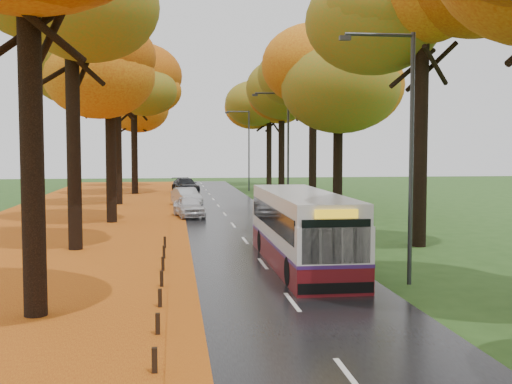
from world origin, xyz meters
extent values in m
plane|color=#284C19|center=(0.00, 0.00, 0.00)|extent=(160.00, 160.00, 0.00)
cube|color=black|center=(0.00, 25.00, 0.02)|extent=(6.50, 90.00, 0.04)
cube|color=silver|center=(0.00, 25.00, 0.04)|extent=(0.12, 90.00, 0.01)
cube|color=maroon|center=(-9.00, 25.00, 0.01)|extent=(12.00, 90.00, 0.02)
cube|color=orange|center=(-3.05, 25.00, 0.04)|extent=(0.90, 90.00, 0.01)
cylinder|color=black|center=(-6.90, 5.50, 4.29)|extent=(0.60, 0.60, 8.58)
cylinder|color=black|center=(-7.50, 16.50, 4.58)|extent=(0.60, 0.60, 9.15)
ellipsoid|color=orange|center=(-7.50, 16.50, 10.30)|extent=(8.00, 8.00, 6.24)
cylinder|color=black|center=(-6.90, 26.50, 4.00)|extent=(0.60, 0.60, 8.00)
ellipsoid|color=orange|center=(-6.90, 26.50, 9.00)|extent=(9.20, 9.20, 7.18)
cylinder|color=black|center=(-7.50, 38.50, 4.29)|extent=(0.60, 0.60, 8.58)
ellipsoid|color=orange|center=(-7.50, 38.50, 9.65)|extent=(8.00, 8.00, 6.24)
cylinder|color=black|center=(-6.90, 49.50, 4.58)|extent=(0.60, 0.60, 9.15)
ellipsoid|color=orange|center=(-6.90, 49.50, 10.30)|extent=(9.20, 9.20, 7.18)
cylinder|color=black|center=(-7.50, 59.50, 4.00)|extent=(0.60, 0.60, 8.00)
ellipsoid|color=orange|center=(-7.50, 59.50, 9.00)|extent=(8.00, 8.00, 6.24)
cylinder|color=black|center=(7.50, 15.50, 4.61)|extent=(0.60, 0.60, 9.22)
ellipsoid|color=#BD700E|center=(7.50, 15.50, 10.37)|extent=(8.20, 8.20, 6.40)
cylinder|color=black|center=(6.90, 27.50, 4.10)|extent=(0.60, 0.60, 8.19)
ellipsoid|color=#BD700E|center=(6.90, 27.50, 9.22)|extent=(9.20, 9.20, 7.18)
cylinder|color=black|center=(7.50, 37.50, 4.35)|extent=(0.60, 0.60, 8.70)
ellipsoid|color=#BD700E|center=(7.50, 37.50, 9.79)|extent=(8.20, 8.20, 6.40)
cylinder|color=black|center=(6.90, 48.50, 4.61)|extent=(0.60, 0.60, 9.22)
ellipsoid|color=#BD700E|center=(6.90, 48.50, 10.37)|extent=(9.20, 9.20, 7.18)
cylinder|color=black|center=(7.50, 60.50, 4.10)|extent=(0.60, 0.60, 8.19)
ellipsoid|color=#BD700E|center=(7.50, 60.50, 9.22)|extent=(8.20, 8.20, 6.40)
cube|color=black|center=(-3.70, 0.80, 0.26)|extent=(0.11, 0.11, 0.52)
cube|color=black|center=(-3.70, 3.40, 0.26)|extent=(0.11, 0.11, 0.52)
cube|color=black|center=(-3.70, 6.00, 0.26)|extent=(0.11, 0.11, 0.52)
cube|color=black|center=(-3.70, 8.60, 0.26)|extent=(0.11, 0.11, 0.52)
cube|color=black|center=(-3.70, 11.20, 0.26)|extent=(0.11, 0.11, 0.52)
cube|color=black|center=(-3.70, 13.80, 0.26)|extent=(0.11, 0.11, 0.52)
cube|color=black|center=(-3.70, 16.40, 0.26)|extent=(0.11, 0.11, 0.52)
cylinder|color=#333538|center=(4.20, 8.00, 4.00)|extent=(0.14, 0.14, 8.00)
cylinder|color=#333538|center=(3.10, 8.00, 7.90)|extent=(2.20, 0.11, 0.11)
cube|color=#333538|center=(2.00, 8.00, 7.78)|extent=(0.35, 0.18, 0.14)
cylinder|color=#333538|center=(4.20, 30.00, 4.00)|extent=(0.14, 0.14, 8.00)
cylinder|color=#333538|center=(3.10, 30.00, 7.90)|extent=(2.20, 0.11, 0.11)
cube|color=#333538|center=(2.00, 30.00, 7.78)|extent=(0.35, 0.18, 0.14)
cylinder|color=#333538|center=(4.20, 52.00, 4.00)|extent=(0.14, 0.14, 8.00)
cylinder|color=#333538|center=(3.10, 52.00, 7.90)|extent=(2.20, 0.11, 0.11)
cube|color=#333538|center=(2.00, 52.00, 7.78)|extent=(0.35, 0.18, 0.14)
cube|color=#560D12|center=(1.37, 11.53, 0.46)|extent=(2.33, 10.24, 0.84)
cube|color=silver|center=(1.37, 11.53, 1.48)|extent=(2.33, 10.24, 1.21)
cube|color=silver|center=(1.37, 11.53, 2.41)|extent=(2.29, 10.04, 0.65)
cube|color=#381A5C|center=(1.37, 11.53, 0.92)|extent=(2.35, 10.26, 0.11)
cube|color=black|center=(1.37, 11.53, 1.86)|extent=(2.36, 9.42, 0.79)
cube|color=black|center=(1.37, 6.44, 1.67)|extent=(2.05, 0.06, 1.30)
cube|color=yellow|center=(1.37, 6.44, 2.48)|extent=(1.28, 0.06, 0.26)
cube|color=black|center=(1.37, 6.46, 0.30)|extent=(2.28, 0.12, 0.33)
cylinder|color=black|center=(0.33, 8.05, 0.51)|extent=(0.26, 0.93, 0.93)
cylinder|color=black|center=(2.42, 8.05, 0.51)|extent=(0.26, 0.93, 0.93)
cylinder|color=black|center=(0.33, 14.60, 0.51)|extent=(0.26, 0.93, 0.93)
cylinder|color=black|center=(2.41, 14.60, 0.51)|extent=(0.26, 0.93, 0.93)
imported|color=silver|center=(-2.35, 28.49, 0.69)|extent=(2.20, 4.05, 1.31)
imported|color=#A3A6AB|center=(-2.35, 36.12, 0.71)|extent=(2.39, 4.30, 1.34)
imported|color=black|center=(-2.17, 50.07, 0.74)|extent=(2.90, 5.12, 1.40)
camera|label=1|loc=(-3.30, -11.57, 4.42)|focal=45.00mm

